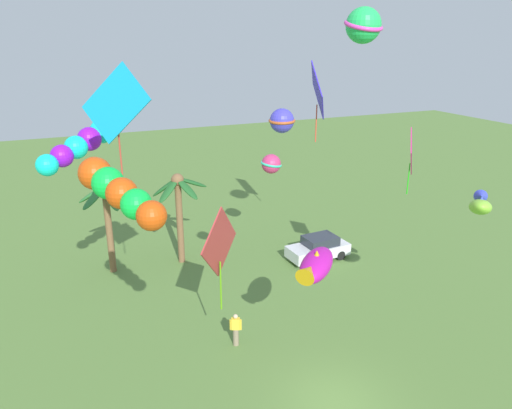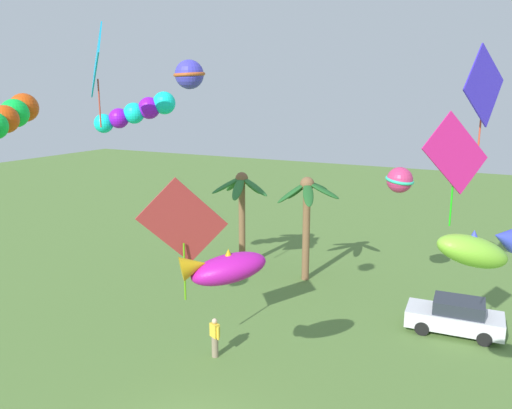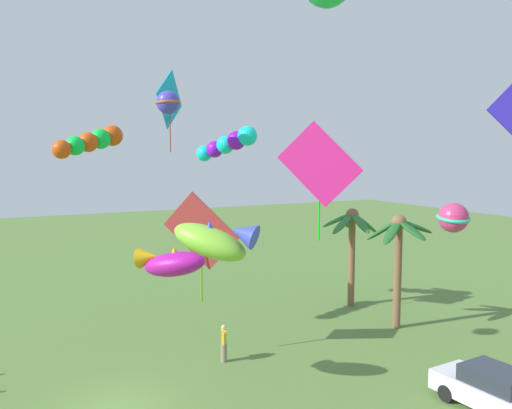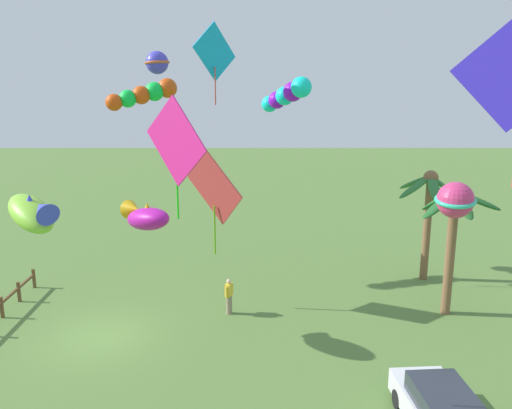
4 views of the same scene
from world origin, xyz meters
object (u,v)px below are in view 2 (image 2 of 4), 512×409
at_px(kite_ball_6, 189,74).
at_px(kite_tube_9, 7,118).
at_px(palm_tree_0, 241,197).
at_px(kite_tube_8, 138,112).
at_px(kite_diamond_2, 97,62).
at_px(kite_diamond_4, 455,155).
at_px(spectator_0, 215,337).
at_px(parked_car_0, 455,316).
at_px(kite_fish_1, 224,268).
at_px(kite_fish_10, 477,249).
at_px(kite_ball_5, 400,180).
at_px(kite_diamond_7, 183,223).
at_px(kite_diamond_0, 484,87).
at_px(palm_tree_1, 307,204).

bearing_deg(kite_ball_6, kite_tube_9, -163.62).
distance_m(palm_tree_0, kite_tube_8, 8.73).
xyz_separation_m(kite_diamond_2, kite_diamond_4, (12.63, -0.08, -2.74)).
distance_m(spectator_0, kite_tube_9, 10.70).
bearing_deg(parked_car_0, kite_fish_1, -121.76).
bearing_deg(kite_fish_10, kite_fish_1, 170.02).
height_order(kite_ball_5, kite_tube_9, kite_tube_9).
distance_m(kite_diamond_2, kite_diamond_7, 6.76).
distance_m(spectator_0, kite_ball_5, 10.55).
distance_m(spectator_0, kite_diamond_7, 4.72).
bearing_deg(kite_ball_6, kite_diamond_0, 54.27).
bearing_deg(kite_diamond_2, kite_diamond_7, 2.11).
bearing_deg(palm_tree_0, spectator_0, -66.84).
xyz_separation_m(kite_diamond_2, kite_fish_10, (13.54, -3.41, -4.30)).
relative_size(kite_diamond_2, kite_diamond_4, 1.22).
bearing_deg(palm_tree_1, kite_fish_1, -79.79).
relative_size(kite_fish_1, kite_diamond_7, 0.56).
xyz_separation_m(palm_tree_0, palm_tree_1, (4.16, -0.30, 0.05)).
relative_size(parked_car_0, kite_ball_6, 3.10).
xyz_separation_m(spectator_0, kite_diamond_7, (-0.87, -0.63, 4.59)).
relative_size(kite_ball_6, kite_diamond_7, 0.27).
xyz_separation_m(kite_ball_6, kite_tube_8, (-6.43, 5.25, -1.35)).
bearing_deg(kite_ball_5, kite_diamond_7, -126.74).
xyz_separation_m(parked_car_0, kite_tube_8, (-13.56, -3.69, 8.46)).
xyz_separation_m(kite_diamond_0, kite_diamond_2, (-12.64, -8.43, 0.87)).
xyz_separation_m(palm_tree_1, kite_diamond_4, (8.22, -10.28, 4.17)).
height_order(parked_car_0, kite_fish_1, kite_fish_1).
bearing_deg(kite_diamond_2, kite_ball_6, -18.45).
bearing_deg(spectator_0, parked_car_0, 38.59).
distance_m(palm_tree_0, kite_ball_5, 9.82).
xyz_separation_m(palm_tree_0, kite_tube_9, (-0.84, -14.00, 5.06)).
bearing_deg(palm_tree_0, palm_tree_1, -4.07).
relative_size(kite_diamond_7, kite_tube_8, 1.47).
bearing_deg(kite_diamond_0, kite_ball_6, -125.73).
xyz_separation_m(palm_tree_0, parked_car_0, (12.19, -3.33, -3.44)).
bearing_deg(kite_tube_9, palm_tree_1, 69.96).
relative_size(kite_diamond_4, kite_ball_5, 1.92).
height_order(palm_tree_1, kite_fish_1, palm_tree_1).
height_order(kite_diamond_0, kite_tube_9, kite_diamond_0).
xyz_separation_m(palm_tree_1, kite_fish_10, (9.13, -13.61, 2.61)).
relative_size(palm_tree_1, kite_tube_9, 1.73).
xyz_separation_m(kite_ball_6, kite_diamond_7, (-1.76, 1.90, -5.15)).
relative_size(palm_tree_0, kite_tube_8, 1.76).
bearing_deg(kite_diamond_4, kite_diamond_2, 179.63).
distance_m(palm_tree_0, kite_tube_9, 14.91).
relative_size(kite_diamond_2, kite_diamond_7, 0.81).
xyz_separation_m(spectator_0, kite_ball_6, (0.89, -2.53, 9.75)).
xyz_separation_m(palm_tree_0, kite_fish_1, (6.39, -12.69, 0.74)).
bearing_deg(parked_car_0, kite_ball_6, -128.59).
relative_size(spectator_0, kite_diamond_0, 0.33).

